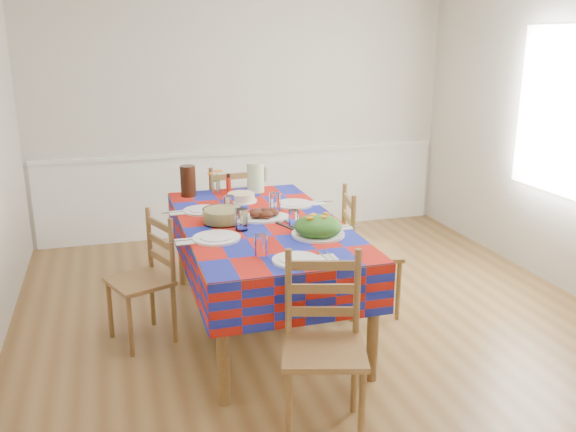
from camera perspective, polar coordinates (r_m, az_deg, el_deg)
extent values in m
cube|color=brown|center=(4.67, 3.04, -10.59)|extent=(4.50, 5.00, 0.04)
cube|color=beige|center=(6.63, -4.14, 9.88)|extent=(4.50, 0.04, 2.70)
cube|color=white|center=(6.65, -3.97, 5.98)|extent=(4.41, 0.06, 0.04)
cube|color=white|center=(6.76, -3.92, 2.25)|extent=(4.41, 0.03, 0.90)
plane|color=white|center=(5.60, 24.52, 8.83)|extent=(0.00, 1.40, 1.40)
cylinder|color=brown|center=(3.62, -6.13, -11.95)|extent=(0.08, 0.08, 0.77)
cylinder|color=brown|center=(3.87, 7.98, -10.01)|extent=(0.08, 0.08, 0.77)
cylinder|color=brown|center=(5.36, -9.90, -2.47)|extent=(0.08, 0.08, 0.77)
cylinder|color=brown|center=(5.54, -0.14, -1.61)|extent=(0.08, 0.08, 0.77)
cube|color=brown|center=(4.42, -2.54, -0.85)|extent=(1.08, 2.04, 0.04)
cube|color=#B1180F|center=(4.41, -2.55, -0.55)|extent=(1.12, 2.09, 0.01)
cube|color=#B1180F|center=(4.37, -9.66, -3.22)|extent=(0.01, 2.09, 0.32)
cube|color=#B1180F|center=(4.62, 4.23, -1.94)|extent=(0.01, 2.09, 0.32)
cube|color=#B1180F|center=(3.53, 1.64, -7.87)|extent=(1.12, 0.01, 0.32)
cube|color=#B1180F|center=(5.44, -5.19, 0.85)|extent=(1.12, 0.01, 0.32)
cylinder|color=white|center=(3.63, 0.80, -4.15)|extent=(0.29, 0.29, 0.02)
cylinder|color=white|center=(3.62, 0.80, -3.99)|extent=(0.21, 0.21, 0.01)
cylinder|color=white|center=(3.68, -2.55, -2.84)|extent=(0.08, 0.08, 0.14)
cube|color=silver|center=(3.69, 3.71, -3.91)|extent=(0.11, 0.11, 0.01)
cube|color=silver|center=(3.68, 3.39, -3.86)|extent=(0.01, 0.18, 0.00)
cube|color=silver|center=(3.69, 4.02, -3.79)|extent=(0.01, 0.22, 0.00)
cylinder|color=white|center=(4.05, -6.70, -2.06)|extent=(0.32, 0.32, 0.02)
cylinder|color=white|center=(4.04, -6.70, -1.90)|extent=(0.22, 0.22, 0.01)
cylinder|color=white|center=(4.19, -4.37, -0.35)|extent=(0.09, 0.09, 0.15)
cube|color=silver|center=(4.02, -9.67, -2.38)|extent=(0.12, 0.12, 0.01)
cube|color=silver|center=(4.01, -10.01, -2.32)|extent=(0.20, 0.01, 0.00)
cube|color=silver|center=(4.02, -9.34, -2.27)|extent=(0.24, 0.01, 0.00)
cylinder|color=white|center=(4.70, -8.02, 0.52)|extent=(0.29, 0.29, 0.02)
cylinder|color=white|center=(4.70, -8.03, 0.65)|extent=(0.21, 0.21, 0.01)
cylinder|color=white|center=(4.59, -5.53, 1.03)|extent=(0.08, 0.08, 0.14)
cube|color=silver|center=(4.68, -10.38, 0.28)|extent=(0.11, 0.11, 0.01)
cube|color=silver|center=(4.68, -10.65, 0.33)|extent=(0.18, 0.01, 0.00)
cube|color=silver|center=(4.68, -10.12, 0.37)|extent=(0.22, 0.01, 0.00)
cylinder|color=white|center=(4.21, 3.12, -1.23)|extent=(0.26, 0.26, 0.01)
cylinder|color=white|center=(4.21, 3.12, -1.11)|extent=(0.18, 0.18, 0.01)
cylinder|color=white|center=(4.25, 0.53, -0.25)|extent=(0.07, 0.07, 0.13)
cube|color=silver|center=(4.27, 5.31, -1.08)|extent=(0.10, 0.10, 0.01)
cube|color=silver|center=(4.27, 5.07, -1.04)|extent=(0.16, 0.01, 0.00)
cube|color=silver|center=(4.28, 5.55, -0.99)|extent=(0.19, 0.01, 0.00)
cylinder|color=white|center=(4.83, 0.54, 1.11)|extent=(0.30, 0.30, 0.02)
cylinder|color=white|center=(4.83, 0.54, 1.24)|extent=(0.21, 0.21, 0.01)
cylinder|color=white|center=(4.64, -1.23, 1.30)|extent=(0.09, 0.09, 0.15)
cube|color=silver|center=(4.89, 2.80, 1.24)|extent=(0.11, 0.11, 0.01)
cube|color=silver|center=(4.89, 2.55, 1.28)|extent=(0.19, 0.01, 0.00)
cube|color=silver|center=(4.90, 3.05, 1.32)|extent=(0.22, 0.01, 0.00)
ellipsoid|color=white|center=(4.47, -2.28, -0.16)|extent=(0.38, 0.27, 0.02)
ellipsoid|color=black|center=(4.47, -1.46, 0.36)|extent=(0.10, 0.08, 0.06)
ellipsoid|color=black|center=(4.51, -2.14, 0.47)|extent=(0.10, 0.08, 0.06)
ellipsoid|color=black|center=(4.48, -3.00, 0.35)|extent=(0.10, 0.08, 0.06)
ellipsoid|color=black|center=(4.42, -2.97, 0.15)|extent=(0.10, 0.08, 0.06)
ellipsoid|color=black|center=(4.41, -2.06, 0.12)|extent=(0.10, 0.08, 0.06)
cylinder|color=white|center=(4.10, 2.83, -1.72)|extent=(0.36, 0.36, 0.02)
ellipsoid|color=#164010|center=(4.08, 2.84, -0.97)|extent=(0.32, 0.32, 0.14)
cube|color=orange|center=(4.00, 2.05, -0.22)|extent=(0.04, 0.03, 0.01)
cube|color=orange|center=(4.08, 2.37, 0.11)|extent=(0.05, 0.05, 0.01)
cube|color=orange|center=(4.03, 3.34, -0.11)|extent=(0.04, 0.05, 0.01)
cube|color=orange|center=(4.12, 3.63, 0.22)|extent=(0.05, 0.05, 0.01)
cylinder|color=white|center=(4.39, -6.14, 0.03)|extent=(0.29, 0.29, 0.10)
cylinder|color=#EDE07D|center=(4.39, -6.14, 0.02)|extent=(0.27, 0.27, 0.09)
cylinder|color=white|center=(4.95, -4.40, 1.43)|extent=(0.26, 0.26, 0.01)
cylinder|color=#CFB67E|center=(4.94, -4.41, 1.82)|extent=(0.22, 0.22, 0.06)
cube|color=black|center=(4.31, -0.52, -0.83)|extent=(0.14, 0.32, 0.01)
cube|color=black|center=(4.35, 0.11, -0.68)|extent=(0.07, 0.34, 0.01)
cylinder|color=white|center=(5.19, -6.72, 2.64)|extent=(0.07, 0.07, 0.11)
cylinder|color=#3A7727|center=(5.18, -6.95, 3.10)|extent=(0.01, 0.01, 0.16)
ellipsoid|color=orange|center=(5.16, -7.29, 3.94)|extent=(0.05, 0.05, 0.02)
cylinder|color=#3A7727|center=(5.19, -6.60, 3.15)|extent=(0.01, 0.01, 0.16)
ellipsoid|color=orange|center=(5.19, -6.43, 4.22)|extent=(0.05, 0.05, 0.02)
cylinder|color=#3A7727|center=(5.17, -6.71, 3.08)|extent=(0.01, 0.01, 0.16)
ellipsoid|color=orange|center=(5.12, -6.71, 4.21)|extent=(0.05, 0.05, 0.02)
cylinder|color=red|center=(5.21, -5.58, 3.05)|extent=(0.04, 0.04, 0.17)
cylinder|color=#C2EAA5|center=(5.24, -3.05, 3.64)|extent=(0.15, 0.15, 0.25)
cylinder|color=black|center=(5.15, -9.34, 3.25)|extent=(0.13, 0.13, 0.26)
cube|color=white|center=(3.51, 1.62, -4.83)|extent=(0.10, 0.03, 0.02)
cylinder|color=brown|center=(3.30, 0.05, -17.87)|extent=(0.04, 0.04, 0.47)
cylinder|color=brown|center=(3.32, 6.92, -17.74)|extent=(0.04, 0.04, 0.47)
cylinder|color=brown|center=(3.60, 0.03, -14.67)|extent=(0.04, 0.04, 0.47)
cylinder|color=brown|center=(3.62, 6.23, -14.58)|extent=(0.04, 0.04, 0.47)
cube|color=brown|center=(3.33, 3.38, -12.51)|extent=(0.54, 0.53, 0.03)
cylinder|color=brown|center=(3.38, 0.04, -7.31)|extent=(0.04, 0.04, 0.53)
cylinder|color=brown|center=(3.40, 6.47, -7.26)|extent=(0.04, 0.04, 0.53)
cube|color=brown|center=(3.43, 3.24, -8.90)|extent=(0.37, 0.13, 0.05)
cube|color=brown|center=(3.37, 3.27, -6.81)|extent=(0.37, 0.13, 0.05)
cube|color=brown|center=(3.32, 3.31, -4.64)|extent=(0.37, 0.13, 0.05)
cylinder|color=brown|center=(6.07, -4.51, -1.53)|extent=(0.04, 0.04, 0.47)
cylinder|color=brown|center=(5.98, -7.92, -1.93)|extent=(0.04, 0.04, 0.47)
cylinder|color=brown|center=(5.75, -3.43, -2.53)|extent=(0.04, 0.04, 0.47)
cylinder|color=brown|center=(5.65, -7.02, -2.97)|extent=(0.04, 0.04, 0.47)
cube|color=brown|center=(5.79, -5.79, 0.11)|extent=(0.47, 0.46, 0.03)
cylinder|color=brown|center=(5.61, -3.48, 2.21)|extent=(0.04, 0.04, 0.52)
cylinder|color=brown|center=(5.50, -7.16, 1.83)|extent=(0.04, 0.04, 0.52)
cube|color=brown|center=(5.58, -5.28, 0.99)|extent=(0.37, 0.06, 0.05)
cube|color=brown|center=(5.54, -5.31, 2.33)|extent=(0.37, 0.06, 0.05)
cube|color=brown|center=(5.51, -5.35, 3.69)|extent=(0.37, 0.06, 0.05)
cylinder|color=brown|center=(4.60, -16.31, -8.39)|extent=(0.03, 0.03, 0.44)
cylinder|color=brown|center=(4.31, -14.53, -10.01)|extent=(0.03, 0.03, 0.44)
cylinder|color=brown|center=(4.72, -12.59, -7.48)|extent=(0.03, 0.03, 0.44)
cylinder|color=brown|center=(4.43, -10.60, -8.99)|extent=(0.03, 0.03, 0.44)
cube|color=brown|center=(4.42, -13.71, -5.96)|extent=(0.51, 0.52, 0.03)
cylinder|color=brown|center=(4.56, -12.84, -2.15)|extent=(0.03, 0.03, 0.48)
cylinder|color=brown|center=(4.26, -10.80, -3.35)|extent=(0.03, 0.03, 0.48)
cube|color=brown|center=(4.44, -11.78, -3.91)|extent=(0.15, 0.33, 0.05)
cube|color=brown|center=(4.40, -11.88, -2.37)|extent=(0.15, 0.33, 0.05)
cube|color=brown|center=(4.36, -11.97, -0.80)|extent=(0.15, 0.33, 0.05)
cylinder|color=brown|center=(4.75, 10.28, -6.92)|extent=(0.04, 0.04, 0.47)
cylinder|color=brown|center=(5.09, 9.21, -5.26)|extent=(0.04, 0.04, 0.47)
cylinder|color=brown|center=(4.68, 6.04, -7.13)|extent=(0.04, 0.04, 0.47)
cylinder|color=brown|center=(5.02, 5.25, -5.43)|extent=(0.04, 0.04, 0.47)
cube|color=brown|center=(4.79, 7.81, -3.39)|extent=(0.50, 0.52, 0.03)
cylinder|color=brown|center=(4.50, 6.10, -1.33)|extent=(0.04, 0.04, 0.52)
cylinder|color=brown|center=(4.86, 5.27, 0.02)|extent=(0.04, 0.04, 0.52)
cube|color=brown|center=(4.71, 5.63, -1.85)|extent=(0.10, 0.37, 0.05)
cube|color=brown|center=(4.67, 5.68, -0.26)|extent=(0.10, 0.37, 0.05)
cube|color=brown|center=(4.63, 5.73, 1.35)|extent=(0.10, 0.37, 0.05)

